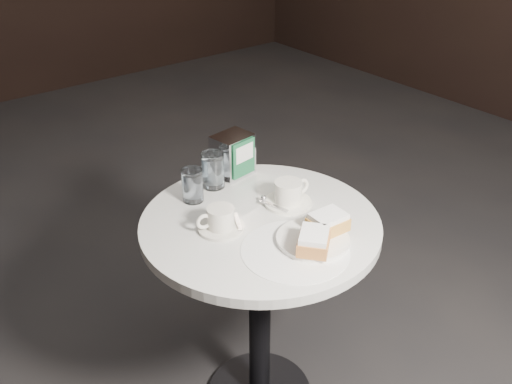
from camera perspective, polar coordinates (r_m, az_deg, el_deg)
The scene contains 8 objects.
cafe_table at distance 1.77m, azimuth 0.41°, elevation -8.22°, with size 0.70×0.70×0.74m.
sugar_spill at distance 1.53m, azimuth 3.93°, elevation -5.84°, with size 0.29×0.29×0.00m, color white.
beignet_plate at distance 1.55m, azimuth 6.17°, elevation -4.29°, with size 0.26×0.26×0.07m.
coffee_cup_left at distance 1.60m, azimuth -3.59°, elevation -2.84°, with size 0.16×0.16×0.07m.
coffee_cup_right at distance 1.72m, azimuth 3.26°, elevation -0.23°, with size 0.15×0.15×0.08m.
water_glass_left at distance 1.73m, azimuth -6.37°, elevation 0.64°, with size 0.08×0.08×0.10m.
water_glass_right at distance 1.80m, azimuth -4.32°, elevation 2.15°, with size 0.09×0.09×0.12m.
napkin_dispenser at distance 1.86m, azimuth -2.32°, elevation 3.70°, with size 0.13×0.12×0.14m.
Camera 1 is at (-0.87, -1.08, 1.64)m, focal length 40.00 mm.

